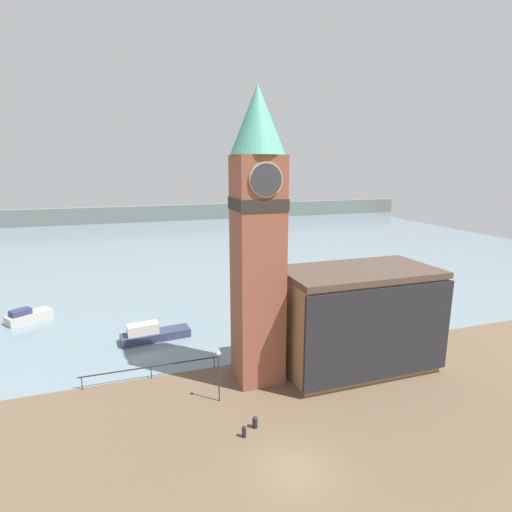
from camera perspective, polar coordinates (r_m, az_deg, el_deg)
The scene contains 11 objects.
ground_plane at distance 26.24m, azimuth 5.54°, elevation -28.08°, with size 160.00×160.00×0.00m, color brown.
water at distance 93.35m, azimuth -12.96°, elevation 1.75°, with size 160.00×120.00×0.00m.
far_shoreline at distance 132.47m, azimuth -14.76°, elevation 5.89°, with size 180.00×3.00×5.00m.
pier_railing at distance 35.10m, azimuth -14.77°, elevation -15.19°, with size 11.17×0.08×1.09m.
clock_tower at distance 30.53m, azimuth 0.25°, elevation 3.28°, with size 4.09×4.09×22.85m.
pier_building at distance 35.60m, azimuth 14.34°, elevation -8.66°, with size 13.10×7.02×8.77m.
boat_near at distance 42.25m, azimuth -14.60°, elevation -10.67°, with size 6.98×2.64×1.87m.
boat_far at distance 52.42m, azimuth -29.84°, elevation -7.44°, with size 4.85×4.16×1.58m.
mooring_bollard_near at distance 28.12m, azimuth -1.72°, elevation -23.72°, with size 0.29×0.29×0.79m.
mooring_bollard_far at distance 28.87m, azimuth -0.14°, elevation -22.59°, with size 0.36×0.36×0.82m.
lamp_post at distance 30.44m, azimuth -5.36°, elevation -15.46°, with size 0.32×0.32×3.99m.
Camera 1 is at (-8.37, -18.06, 17.09)m, focal length 28.00 mm.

